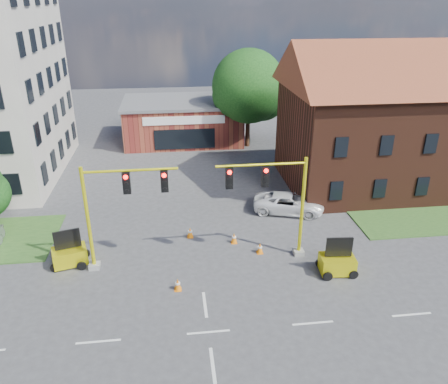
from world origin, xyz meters
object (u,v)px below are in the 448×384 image
Objects in this scene: pickup_white at (289,203)px; trailer_west at (70,254)px; signal_mast_west at (117,205)px; signal_mast_east at (275,197)px; trailer_east at (337,262)px.

trailer_west is at bearing 126.23° from pickup_white.
pickup_white is (11.19, 5.62, -3.22)m from signal_mast_west.
signal_mast_west is 4.51m from trailer_west.
signal_mast_west is 2.88× the size of trailer_west.
signal_mast_east is (8.71, 0.00, 0.00)m from signal_mast_west.
trailer_west is at bearing 174.58° from trailer_east.
trailer_west is 0.43× the size of pickup_white.
signal_mast_east is 6.94m from pickup_white.
pickup_white is at bearing 26.66° from signal_mast_west.
trailer_east is at bearing -26.35° from trailer_west.
trailer_west reaches higher than pickup_white.
signal_mast_west is 12.55m from trailer_east.
signal_mast_east reaches higher than trailer_west.
signal_mast_east is 5.04m from trailer_east.
trailer_east is at bearing -33.18° from signal_mast_east.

